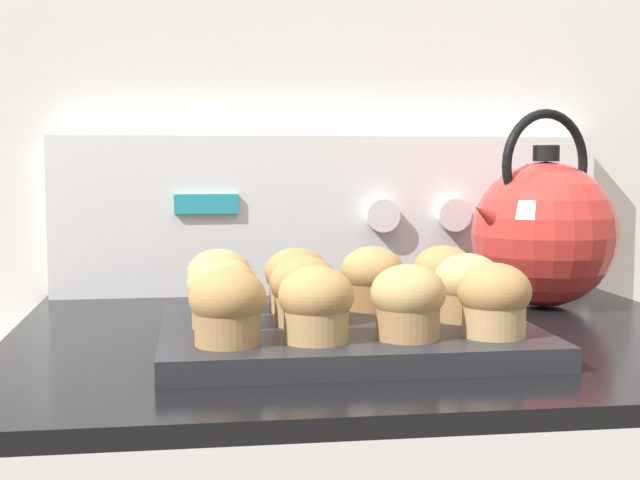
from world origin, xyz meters
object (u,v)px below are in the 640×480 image
Objects in this scene: muffin_r0_c0 at (228,307)px; muffin_r2_c3 at (444,276)px; muffin_r0_c2 at (408,302)px; muffin_r0_c3 at (494,300)px; muffin_r2_c2 at (372,278)px; muffin_r0_c1 at (316,304)px; muffin_r2_c1 at (296,279)px; muffin_r2_c0 at (219,281)px; muffin_r1_c3 at (468,287)px; muffin_r1_c0 at (222,293)px; muffin_r1_c1 at (304,290)px; tea_kettle at (543,231)px; muffin_pan at (346,335)px.

muffin_r0_c0 is 0.29m from muffin_r2_c3.
muffin_r0_c2 is 1.00× the size of muffin_r0_c3.
muffin_r2_c2 is at bearing 89.99° from muffin_r0_c2.
muffin_r2_c1 is at bearing 89.57° from muffin_r0_c1.
muffin_r0_c1 is 1.00× the size of muffin_r2_c0.
muffin_r1_c3 and muffin_r2_c1 have the same top height.
muffin_r2_c1 is 0.08m from muffin_r2_c2.
muffin_r1_c0 and muffin_r2_c1 have the same top height.
muffin_r2_c1 is (-0.16, 0.08, 0.00)m from muffin_r1_c3.
muffin_r2_c0 is (-0.17, 0.16, 0.00)m from muffin_r0_c2.
muffin_r0_c0 is 0.11m from muffin_r1_c1.
muffin_r1_c0 is 1.00× the size of muffin_r2_c2.
muffin_r0_c1 is 1.00× the size of muffin_r1_c3.
tea_kettle reaches higher than muffin_r1_c1.
muffin_r1_c3 and muffin_r2_c3 have the same top height.
muffin_r0_c2 is at bearing -62.43° from muffin_r2_c1.
muffin_r1_c1 and muffin_r1_c3 have the same top height.
muffin_pan is 5.33× the size of muffin_r2_c0.
muffin_r1_c3 is at bearing -89.00° from muffin_r2_c3.
muffin_r2_c0 is 0.28× the size of tea_kettle.
muffin_r0_c1 is 1.00× the size of muffin_r1_c1.
muffin_r2_c2 is (0.17, 0.08, 0.00)m from muffin_r1_c0.
muffin_r2_c1 is (-0.16, 0.16, 0.00)m from muffin_r0_c3.
muffin_r1_c0 and muffin_r2_c0 have the same top height.
muffin_r2_c0 is at bearing -163.81° from tea_kettle.
muffin_r0_c0 is 0.49m from tea_kettle.
muffin_r1_c0 is at bearing 135.97° from muffin_r0_c1.
muffin_r0_c0 is at bearing -145.39° from tea_kettle.
muffin_r2_c2 is (0.17, 0.00, 0.00)m from muffin_r2_c0.
muffin_r1_c3 is 0.26m from muffin_r2_c0.
tea_kettle reaches higher than muffin_r2_c3.
tea_kettle is (0.28, 0.20, 0.08)m from muffin_pan.
tea_kettle is at bearing 35.82° from muffin_r2_c3.
muffin_r1_c1 is 1.00× the size of muffin_r2_c2.
muffin_r1_c1 is at bearing -136.56° from muffin_r2_c2.
muffin_r2_c3 is (0.24, 0.16, 0.00)m from muffin_r0_c0.
muffin_r2_c2 is at bearing 27.09° from muffin_r1_c0.
muffin_pan is 0.15m from muffin_r2_c3.
muffin_r0_c0 is 1.00× the size of muffin_r2_c1.
muffin_r0_c2 is 0.18m from muffin_r1_c0.
tea_kettle is (0.41, 0.20, 0.04)m from muffin_r1_c0.
muffin_r2_c2 is at bearing 1.04° from muffin_r2_c0.
muffin_r0_c1 is at bearing -179.07° from muffin_r0_c2.
muffin_r2_c2 is (0.00, 0.16, 0.00)m from muffin_r0_c2.
muffin_r0_c0 and muffin_r2_c2 have the same top height.
muffin_r0_c3 is at bearing -63.51° from muffin_r2_c2.
muffin_r2_c3 is (0.08, -0.00, 0.00)m from muffin_r2_c2.
muffin_r0_c3 reaches higher than muffin_pan.
muffin_r1_c3 is at bearing -0.17° from muffin_pan.
muffin_r0_c1 is at bearing -139.54° from tea_kettle.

